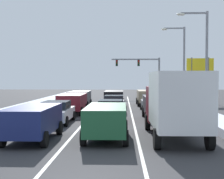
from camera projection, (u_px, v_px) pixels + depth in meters
ground_plane at (111, 117)px, 26.08m from camera, size 120.00×120.00×0.00m
lane_stripe_between_right_lane_and_center_lane at (131, 111)px, 30.29m from camera, size 0.14×46.92×0.01m
lane_stripe_between_center_lane_and_left_lane at (94, 111)px, 30.40m from camera, size 0.14×46.92×0.01m
snow_bank_right_shoulder at (189, 109)px, 30.10m from camera, size 1.97×46.92×0.48m
snow_bank_left_shoulder at (37, 107)px, 30.56m from camera, size 2.07×46.92×0.82m
box_truck_right_lane_nearest at (175, 101)px, 16.44m from camera, size 2.53×7.20×3.36m
suv_charcoal_right_lane_second at (158, 106)px, 24.40m from camera, size 2.16×4.90×1.67m
sedan_gray_right_lane_third at (152, 103)px, 30.31m from camera, size 2.00×4.50×1.51m
suv_tan_right_lane_fourth at (146, 96)px, 36.80m from camera, size 2.16×4.90×1.67m
suv_green_center_lane_nearest at (106, 119)px, 16.49m from camera, size 2.16×4.90×1.67m
sedan_red_center_lane_second at (111, 110)px, 23.45m from camera, size 2.00×4.50×1.51m
sedan_silver_center_lane_third at (114, 104)px, 29.65m from camera, size 2.00×4.50×1.51m
suv_black_center_lane_fourth at (114, 97)px, 35.50m from camera, size 2.16×4.90×1.67m
suv_navy_left_lane_nearest at (33, 120)px, 16.19m from camera, size 2.16×4.90×1.67m
sedan_white_left_lane_second at (57, 112)px, 22.31m from camera, size 2.00×4.50×1.51m
suv_maroon_left_lane_third at (73, 102)px, 28.24m from camera, size 2.16×4.90×1.67m
suv_charcoal_left_lane_fourth at (80, 98)px, 34.27m from camera, size 2.16×4.90×1.67m
traffic_light_gantry at (144, 69)px, 51.33m from camera, size 7.54×0.47×6.20m
street_lamp_right_mid at (203, 53)px, 27.78m from camera, size 2.66×0.36×8.67m
street_lamp_right_far at (181, 59)px, 36.31m from camera, size 2.66×0.36×8.67m
roadside_sign_right at (200, 70)px, 39.28m from camera, size 3.20×0.16×5.50m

